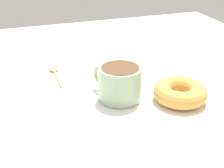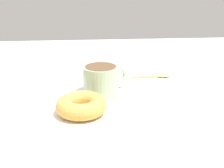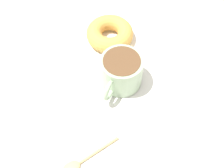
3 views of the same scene
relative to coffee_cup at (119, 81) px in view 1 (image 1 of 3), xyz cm
name	(u,v)px [view 1 (image 1 of 3)]	position (x,y,z in cm)	size (l,w,h in cm)	color
ground_plane	(104,106)	(-3.48, -0.60, -4.94)	(120.00, 120.00, 2.00)	beige
napkin	(112,93)	(-0.66, 2.28, -3.79)	(35.81, 35.81, 0.30)	white
coffee_cup	(119,81)	(0.00, 0.00, 0.00)	(8.83, 10.83, 6.99)	#9EB793
donut	(180,92)	(11.42, -5.37, -1.81)	(10.97, 10.97, 3.65)	gold
spoon	(55,71)	(-10.69, 16.59, -3.23)	(2.45, 12.26, 0.90)	#D8B772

